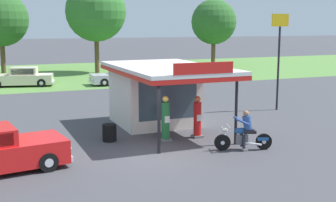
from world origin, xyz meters
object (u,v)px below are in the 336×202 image
(gas_pump_nearside, at_px, (166,120))
(spare_tire_stack, at_px, (109,133))
(gas_pump_offside, at_px, (197,119))
(parked_car_back_row_centre_right, at_px, (21,78))
(parked_car_back_row_left, at_px, (192,72))
(roadside_pole_sign, at_px, (279,46))
(parked_car_second_row_spare, at_px, (123,76))
(motorcycle_with_rider, at_px, (244,134))

(gas_pump_nearside, xyz_separation_m, spare_tire_stack, (-2.21, 0.88, -0.52))
(gas_pump_offside, bearing_deg, parked_car_back_row_centre_right, 105.66)
(gas_pump_nearside, bearing_deg, parked_car_back_row_centre_right, 101.66)
(parked_car_back_row_centre_right, bearing_deg, parked_car_back_row_left, -3.72)
(roadside_pole_sign, bearing_deg, gas_pump_offside, -150.58)
(roadside_pole_sign, bearing_deg, parked_car_back_row_centre_right, 128.20)
(parked_car_back_row_left, height_order, parked_car_second_row_spare, parked_car_second_row_spare)
(roadside_pole_sign, bearing_deg, motorcycle_with_rider, -134.08)
(motorcycle_with_rider, distance_m, spare_tire_stack, 5.66)
(gas_pump_offside, relative_size, motorcycle_with_rider, 0.83)
(gas_pump_offside, xyz_separation_m, parked_car_second_row_spare, (2.20, 18.31, -0.16))
(spare_tire_stack, bearing_deg, parked_car_second_row_spare, 71.25)
(motorcycle_with_rider, xyz_separation_m, parked_car_back_row_left, (8.24, 21.84, 0.02))
(motorcycle_with_rider, height_order, parked_car_back_row_left, motorcycle_with_rider)
(gas_pump_nearside, height_order, gas_pump_offside, gas_pump_nearside)
(motorcycle_with_rider, relative_size, roadside_pole_sign, 0.40)
(gas_pump_offside, distance_m, parked_car_back_row_left, 21.37)
(motorcycle_with_rider, distance_m, parked_car_second_row_spare, 20.85)
(parked_car_second_row_spare, bearing_deg, gas_pump_offside, -96.85)
(motorcycle_with_rider, height_order, parked_car_back_row_centre_right, motorcycle_with_rider)
(gas_pump_offside, bearing_deg, spare_tire_stack, 166.64)
(parked_car_back_row_left, bearing_deg, spare_tire_stack, -124.67)
(gas_pump_offside, bearing_deg, parked_car_second_row_spare, 83.15)
(parked_car_back_row_left, xyz_separation_m, roadside_pole_sign, (-1.93, -15.33, 3.01))
(parked_car_back_row_centre_right, distance_m, roadside_pole_sign, 20.94)
(parked_car_back_row_left, height_order, roadside_pole_sign, roadside_pole_sign)
(gas_pump_nearside, relative_size, roadside_pole_sign, 0.35)
(gas_pump_nearside, height_order, motorcycle_with_rider, gas_pump_nearside)
(gas_pump_nearside, relative_size, parked_car_back_row_left, 0.33)
(parked_car_second_row_spare, bearing_deg, motorcycle_with_rider, -93.80)
(gas_pump_nearside, distance_m, motorcycle_with_rider, 3.41)
(gas_pump_nearside, xyz_separation_m, parked_car_back_row_centre_right, (-4.19, 20.31, -0.19))
(parked_car_back_row_centre_right, height_order, spare_tire_stack, parked_car_back_row_centre_right)
(gas_pump_nearside, relative_size, parked_car_second_row_spare, 0.36)
(parked_car_back_row_left, bearing_deg, motorcycle_with_rider, -110.67)
(parked_car_back_row_centre_right, distance_m, spare_tire_stack, 19.53)
(motorcycle_with_rider, bearing_deg, parked_car_back_row_left, 69.33)
(gas_pump_offside, relative_size, parked_car_back_row_left, 0.32)
(gas_pump_offside, distance_m, roadside_pole_sign, 8.66)
(gas_pump_offside, distance_m, motorcycle_with_rider, 2.63)
(gas_pump_offside, distance_m, parked_car_back_row_centre_right, 21.09)
(gas_pump_offside, xyz_separation_m, parked_car_back_row_left, (9.06, 19.35, -0.16))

